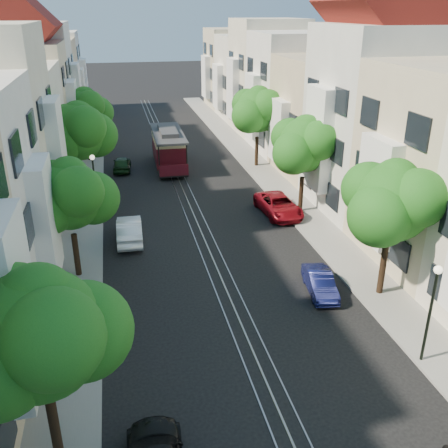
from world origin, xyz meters
TOP-DOWN VIEW (x-y plane):
  - ground at (0.00, 28.00)m, footprint 200.00×200.00m
  - sidewalk_east at (7.25, 28.00)m, footprint 2.50×80.00m
  - sidewalk_west at (-7.25, 28.00)m, footprint 2.50×80.00m
  - rail_left at (-0.55, 28.00)m, footprint 0.06×80.00m
  - rail_slot at (0.00, 28.00)m, footprint 0.06×80.00m
  - rail_right at (0.55, 28.00)m, footprint 0.06×80.00m
  - lane_line at (0.00, 28.00)m, footprint 0.08×80.00m
  - townhouses_east at (11.87, 27.91)m, footprint 7.75×72.00m
  - townhouses_west at (-11.87, 27.91)m, footprint 7.75×72.00m
  - tree_e_b at (7.26, 8.98)m, footprint 4.93×4.08m
  - tree_e_c at (7.26, 19.98)m, footprint 4.84×3.99m
  - tree_e_d at (7.26, 30.98)m, footprint 5.01×4.16m
  - tree_w_a at (-7.14, 1.98)m, footprint 4.93×4.08m
  - tree_w_b at (-7.14, 13.98)m, footprint 4.72×3.87m
  - tree_w_c at (-7.14, 24.98)m, footprint 5.13×4.28m
  - tree_w_d at (-7.14, 35.98)m, footprint 4.84×3.99m
  - lamp_east at (6.30, 4.00)m, footprint 0.32×0.32m
  - lamp_west at (-6.30, 22.00)m, footprint 0.32×0.32m
  - cable_car at (-0.32, 32.49)m, footprint 2.68×8.16m
  - parked_car_e_mid at (4.40, 9.76)m, footprint 1.60×3.44m
  - parked_car_e_far at (5.60, 19.90)m, footprint 2.53×4.86m
  - parked_car_w_mid at (-4.40, 17.86)m, footprint 1.54×4.20m
  - parked_car_w_far at (-4.40, 32.23)m, footprint 1.71×3.70m

SIDE VIEW (x-z plane):
  - ground at x=0.00m, z-range 0.00..0.00m
  - lane_line at x=0.00m, z-range 0.00..0.01m
  - rail_left at x=-0.55m, z-range 0.00..0.02m
  - rail_slot at x=0.00m, z-range 0.00..0.02m
  - rail_right at x=0.55m, z-range 0.00..0.02m
  - sidewalk_east at x=7.25m, z-range 0.00..0.12m
  - sidewalk_west at x=-7.25m, z-range 0.00..0.12m
  - parked_car_e_mid at x=4.40m, z-range 0.00..1.09m
  - parked_car_w_far at x=-4.40m, z-range 0.00..1.23m
  - parked_car_e_far at x=5.60m, z-range 0.00..1.31m
  - parked_car_w_mid at x=-4.40m, z-range 0.00..1.37m
  - cable_car at x=-0.32m, z-range 0.29..3.41m
  - lamp_east at x=6.30m, z-range 0.77..4.93m
  - lamp_west at x=-6.30m, z-range 0.77..4.93m
  - tree_w_b at x=-7.14m, z-range 1.26..7.53m
  - tree_e_c at x=7.26m, z-range 1.34..7.86m
  - tree_w_d at x=-7.14m, z-range 1.34..7.86m
  - tree_e_b at x=7.26m, z-range 1.39..8.07m
  - tree_w_a at x=-7.14m, z-range 1.39..8.07m
  - tree_e_d at x=7.26m, z-range 1.44..8.29m
  - tree_w_c at x=-7.14m, z-range 1.52..8.62m
  - townhouses_west at x=-11.87m, z-range -0.80..10.96m
  - townhouses_east at x=11.87m, z-range -0.82..11.18m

